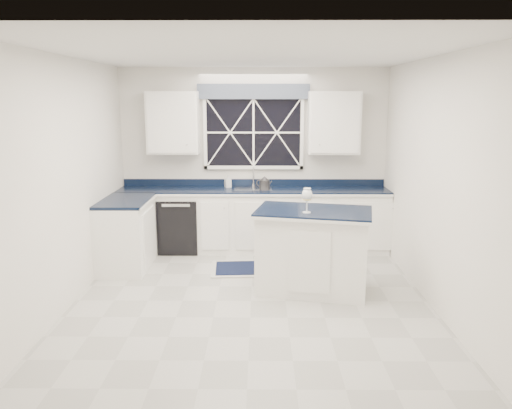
{
  "coord_description": "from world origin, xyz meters",
  "views": [
    {
      "loc": [
        0.1,
        -5.31,
        2.26
      ],
      "look_at": [
        0.05,
        0.4,
        1.04
      ],
      "focal_mm": 35.0,
      "sensor_mm": 36.0,
      "label": 1
    }
  ],
  "objects_px": {
    "dishwasher": "(180,223)",
    "kettle": "(264,183)",
    "faucet": "(253,176)",
    "wine_glass": "(307,196)",
    "soap_bottle": "(228,181)",
    "island": "(313,250)"
  },
  "relations": [
    {
      "from": "faucet",
      "to": "soap_bottle",
      "type": "relative_size",
      "value": 1.58
    },
    {
      "from": "wine_glass",
      "to": "soap_bottle",
      "type": "distance_m",
      "value": 2.13
    },
    {
      "from": "faucet",
      "to": "kettle",
      "type": "distance_m",
      "value": 0.22
    },
    {
      "from": "faucet",
      "to": "wine_glass",
      "type": "xyz_separation_m",
      "value": [
        0.63,
        -1.94,
        0.08
      ]
    },
    {
      "from": "faucet",
      "to": "wine_glass",
      "type": "height_order",
      "value": "wine_glass"
    },
    {
      "from": "island",
      "to": "soap_bottle",
      "type": "distance_m",
      "value": 2.12
    },
    {
      "from": "faucet",
      "to": "kettle",
      "type": "height_order",
      "value": "faucet"
    },
    {
      "from": "kettle",
      "to": "wine_glass",
      "type": "relative_size",
      "value": 0.86
    },
    {
      "from": "dishwasher",
      "to": "kettle",
      "type": "relative_size",
      "value": 3.39
    },
    {
      "from": "kettle",
      "to": "soap_bottle",
      "type": "bearing_deg",
      "value": -165.56
    },
    {
      "from": "dishwasher",
      "to": "kettle",
      "type": "bearing_deg",
      "value": 2.81
    },
    {
      "from": "wine_glass",
      "to": "faucet",
      "type": "bearing_deg",
      "value": 107.94
    },
    {
      "from": "kettle",
      "to": "wine_glass",
      "type": "height_order",
      "value": "wine_glass"
    },
    {
      "from": "dishwasher",
      "to": "soap_bottle",
      "type": "xyz_separation_m",
      "value": [
        0.72,
        0.13,
        0.63
      ]
    },
    {
      "from": "kettle",
      "to": "faucet",
      "type": "bearing_deg",
      "value": 161.89
    },
    {
      "from": "wine_glass",
      "to": "soap_bottle",
      "type": "xyz_separation_m",
      "value": [
        -1.01,
        1.87,
        -0.14
      ]
    },
    {
      "from": "faucet",
      "to": "wine_glass",
      "type": "distance_m",
      "value": 2.04
    },
    {
      "from": "island",
      "to": "kettle",
      "type": "bearing_deg",
      "value": 120.91
    },
    {
      "from": "soap_bottle",
      "to": "island",
      "type": "bearing_deg",
      "value": -57.23
    },
    {
      "from": "wine_glass",
      "to": "soap_bottle",
      "type": "height_order",
      "value": "wine_glass"
    },
    {
      "from": "faucet",
      "to": "soap_bottle",
      "type": "xyz_separation_m",
      "value": [
        -0.38,
        -0.07,
        -0.06
      ]
    },
    {
      "from": "faucet",
      "to": "wine_glass",
      "type": "bearing_deg",
      "value": -72.06
    }
  ]
}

